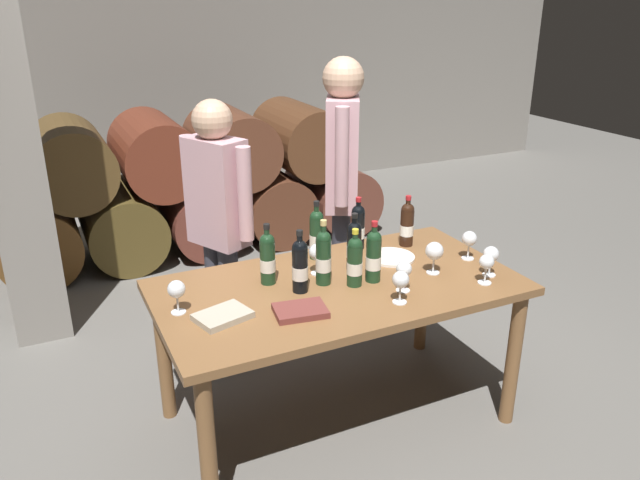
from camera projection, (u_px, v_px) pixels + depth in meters
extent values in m
plane|color=#66635E|center=(337.00, 417.00, 3.22)|extent=(14.00, 14.00, 0.00)
cube|color=gray|center=(147.00, 61.00, 6.22)|extent=(10.00, 0.24, 2.80)
cylinder|color=brown|center=(37.00, 236.00, 4.78)|extent=(0.60, 0.90, 0.60)
cylinder|color=#4F3F1C|center=(121.00, 223.00, 5.03)|extent=(0.60, 0.90, 0.60)
cylinder|color=brown|center=(198.00, 212.00, 5.29)|extent=(0.60, 0.90, 0.60)
cylinder|color=#562E1D|center=(268.00, 202.00, 5.54)|extent=(0.60, 0.90, 0.60)
cylinder|color=brown|center=(331.00, 193.00, 5.79)|extent=(0.60, 0.90, 0.60)
cylinder|color=#523B1D|center=(70.00, 162.00, 4.71)|extent=(0.60, 0.90, 0.60)
cylinder|color=maroon|center=(154.00, 153.00, 4.96)|extent=(0.60, 0.90, 0.60)
cylinder|color=brown|center=(230.00, 145.00, 5.21)|extent=(0.60, 0.90, 0.60)
cylinder|color=#56321C|center=(299.00, 138.00, 5.46)|extent=(0.60, 0.90, 0.60)
cube|color=gray|center=(9.00, 131.00, 3.56)|extent=(0.32, 0.32, 2.60)
cube|color=brown|center=(338.00, 288.00, 2.94)|extent=(1.70, 0.90, 0.04)
cylinder|color=brown|center=(208.00, 452.00, 2.45)|extent=(0.07, 0.07, 0.72)
cylinder|color=brown|center=(513.00, 359.00, 3.06)|extent=(0.07, 0.07, 0.72)
cylinder|color=brown|center=(164.00, 355.00, 3.10)|extent=(0.07, 0.07, 0.72)
cylinder|color=brown|center=(423.00, 295.00, 3.72)|extent=(0.07, 0.07, 0.72)
cylinder|color=black|center=(300.00, 270.00, 2.83)|extent=(0.07, 0.07, 0.21)
sphere|color=black|center=(300.00, 248.00, 2.79)|extent=(0.07, 0.07, 0.07)
cylinder|color=black|center=(300.00, 242.00, 2.78)|extent=(0.03, 0.03, 0.07)
cylinder|color=black|center=(300.00, 233.00, 2.76)|extent=(0.03, 0.03, 0.02)
cylinder|color=silver|center=(300.00, 272.00, 2.83)|extent=(0.07, 0.07, 0.06)
cylinder|color=#19381E|center=(355.00, 266.00, 2.89)|extent=(0.07, 0.07, 0.20)
sphere|color=#19381E|center=(355.00, 245.00, 2.85)|extent=(0.07, 0.07, 0.07)
cylinder|color=#19381E|center=(355.00, 240.00, 2.84)|extent=(0.03, 0.03, 0.06)
cylinder|color=gold|center=(355.00, 231.00, 2.83)|extent=(0.03, 0.03, 0.02)
cylinder|color=silver|center=(355.00, 268.00, 2.89)|extent=(0.07, 0.07, 0.06)
cylinder|color=black|center=(407.00, 228.00, 3.35)|extent=(0.07, 0.07, 0.20)
sphere|color=black|center=(408.00, 210.00, 3.31)|extent=(0.07, 0.07, 0.07)
cylinder|color=black|center=(408.00, 205.00, 3.30)|extent=(0.03, 0.03, 0.06)
cylinder|color=#B21E23|center=(408.00, 198.00, 3.29)|extent=(0.03, 0.03, 0.02)
cylinder|color=silver|center=(407.00, 230.00, 3.35)|extent=(0.07, 0.07, 0.06)
cylinder|color=black|center=(354.00, 250.00, 3.06)|extent=(0.07, 0.07, 0.20)
sphere|color=black|center=(354.00, 229.00, 3.02)|extent=(0.07, 0.07, 0.07)
cylinder|color=black|center=(354.00, 224.00, 3.01)|extent=(0.03, 0.03, 0.06)
cylinder|color=black|center=(355.00, 216.00, 3.00)|extent=(0.03, 0.03, 0.02)
cylinder|color=silver|center=(354.00, 251.00, 3.07)|extent=(0.07, 0.07, 0.06)
cylinder|color=#19381E|center=(268.00, 263.00, 2.91)|extent=(0.07, 0.07, 0.21)
sphere|color=#19381E|center=(267.00, 241.00, 2.87)|extent=(0.07, 0.07, 0.07)
cylinder|color=#19381E|center=(267.00, 236.00, 2.86)|extent=(0.03, 0.03, 0.06)
cylinder|color=black|center=(267.00, 226.00, 2.84)|extent=(0.03, 0.03, 0.02)
cylinder|color=silver|center=(268.00, 265.00, 2.91)|extent=(0.07, 0.07, 0.06)
cylinder|color=black|center=(358.00, 231.00, 3.31)|extent=(0.07, 0.07, 0.20)
sphere|color=black|center=(358.00, 212.00, 3.27)|extent=(0.07, 0.07, 0.07)
cylinder|color=black|center=(358.00, 207.00, 3.26)|extent=(0.03, 0.03, 0.06)
cylinder|color=#B21E23|center=(359.00, 199.00, 3.25)|extent=(0.03, 0.03, 0.02)
cylinder|color=silver|center=(358.00, 232.00, 3.32)|extent=(0.07, 0.07, 0.06)
cylinder|color=#19381E|center=(317.00, 238.00, 3.18)|extent=(0.07, 0.07, 0.21)
sphere|color=#19381E|center=(317.00, 217.00, 3.14)|extent=(0.07, 0.07, 0.07)
cylinder|color=#19381E|center=(317.00, 212.00, 3.13)|extent=(0.03, 0.03, 0.07)
cylinder|color=black|center=(316.00, 204.00, 3.12)|extent=(0.03, 0.03, 0.02)
cylinder|color=silver|center=(317.00, 240.00, 3.19)|extent=(0.07, 0.07, 0.06)
cylinder|color=#19381E|center=(323.00, 262.00, 2.90)|extent=(0.07, 0.07, 0.22)
sphere|color=#19381E|center=(323.00, 238.00, 2.86)|extent=(0.07, 0.07, 0.07)
cylinder|color=#19381E|center=(323.00, 233.00, 2.85)|extent=(0.03, 0.03, 0.07)
cylinder|color=tan|center=(324.00, 223.00, 2.83)|extent=(0.03, 0.03, 0.03)
cylinder|color=silver|center=(323.00, 264.00, 2.91)|extent=(0.07, 0.07, 0.07)
cylinder|color=#19381E|center=(373.00, 260.00, 2.93)|extent=(0.07, 0.07, 0.21)
sphere|color=#19381E|center=(374.00, 238.00, 2.89)|extent=(0.07, 0.07, 0.07)
cylinder|color=#19381E|center=(374.00, 233.00, 2.88)|extent=(0.03, 0.03, 0.07)
cylinder|color=#B21E23|center=(375.00, 224.00, 2.86)|extent=(0.03, 0.03, 0.02)
cylinder|color=silver|center=(373.00, 262.00, 2.93)|extent=(0.07, 0.07, 0.06)
cylinder|color=white|center=(179.00, 312.00, 2.67)|extent=(0.06, 0.06, 0.00)
cylinder|color=white|center=(178.00, 304.00, 2.66)|extent=(0.01, 0.01, 0.07)
sphere|color=white|center=(176.00, 289.00, 2.63)|extent=(0.08, 0.08, 0.08)
cylinder|color=white|center=(489.00, 275.00, 3.02)|extent=(0.06, 0.06, 0.00)
cylinder|color=white|center=(490.00, 267.00, 3.01)|extent=(0.01, 0.01, 0.07)
sphere|color=white|center=(491.00, 254.00, 2.98)|extent=(0.08, 0.08, 0.08)
cylinder|color=white|center=(317.00, 273.00, 3.04)|extent=(0.06, 0.06, 0.00)
cylinder|color=white|center=(317.00, 266.00, 3.03)|extent=(0.01, 0.01, 0.07)
sphere|color=white|center=(317.00, 252.00, 3.00)|extent=(0.08, 0.08, 0.08)
cylinder|color=white|center=(433.00, 273.00, 3.05)|extent=(0.06, 0.06, 0.00)
cylinder|color=white|center=(433.00, 265.00, 3.03)|extent=(0.01, 0.01, 0.07)
sphere|color=white|center=(434.00, 251.00, 3.01)|extent=(0.09, 0.09, 0.09)
cylinder|color=white|center=(403.00, 290.00, 2.87)|extent=(0.06, 0.06, 0.00)
cylinder|color=white|center=(403.00, 282.00, 2.85)|extent=(0.01, 0.01, 0.07)
sphere|color=white|center=(404.00, 269.00, 2.83)|extent=(0.07, 0.07, 0.07)
cylinder|color=white|center=(484.00, 283.00, 2.94)|extent=(0.06, 0.06, 0.00)
cylinder|color=white|center=(485.00, 275.00, 2.93)|extent=(0.01, 0.01, 0.07)
sphere|color=white|center=(487.00, 262.00, 2.90)|extent=(0.07, 0.07, 0.07)
cylinder|color=white|center=(400.00, 302.00, 2.76)|extent=(0.06, 0.06, 0.00)
cylinder|color=white|center=(400.00, 294.00, 2.74)|extent=(0.01, 0.01, 0.07)
sphere|color=white|center=(401.00, 279.00, 2.72)|extent=(0.08, 0.08, 0.08)
cylinder|color=white|center=(468.00, 258.00, 3.21)|extent=(0.06, 0.06, 0.00)
cylinder|color=white|center=(468.00, 251.00, 3.20)|extent=(0.01, 0.01, 0.07)
sphere|color=white|center=(469.00, 238.00, 3.17)|extent=(0.08, 0.08, 0.08)
cube|color=#B2A893|center=(223.00, 316.00, 2.62)|extent=(0.26, 0.21, 0.03)
cube|color=brown|center=(300.00, 311.00, 2.66)|extent=(0.24, 0.19, 0.03)
cylinder|color=white|center=(391.00, 257.00, 3.21)|extent=(0.24, 0.24, 0.01)
cylinder|color=#383842|center=(341.00, 269.00, 3.90)|extent=(0.11, 0.11, 0.85)
cylinder|color=#383842|center=(341.00, 276.00, 3.80)|extent=(0.11, 0.11, 0.85)
cube|color=#CC9EA8|center=(342.00, 154.00, 3.57)|extent=(0.31, 0.37, 0.64)
cylinder|color=#CC9EA8|center=(343.00, 140.00, 3.76)|extent=(0.08, 0.08, 0.54)
cylinder|color=#CC9EA8|center=(342.00, 157.00, 3.37)|extent=(0.08, 0.08, 0.54)
sphere|color=tan|center=(343.00, 78.00, 3.42)|extent=(0.23, 0.23, 0.23)
cylinder|color=#383842|center=(217.00, 303.00, 3.57)|extent=(0.11, 0.11, 0.77)
cylinder|color=#383842|center=(231.00, 308.00, 3.50)|extent=(0.11, 0.11, 0.77)
cube|color=#CC9EA8|center=(217.00, 192.00, 3.29)|extent=(0.30, 0.37, 0.58)
cylinder|color=#CC9EA8|center=(190.00, 180.00, 3.40)|extent=(0.08, 0.08, 0.49)
cylinder|color=#CC9EA8|center=(245.00, 194.00, 3.16)|extent=(0.08, 0.08, 0.49)
sphere|color=tan|center=(212.00, 120.00, 3.15)|extent=(0.21, 0.21, 0.21)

